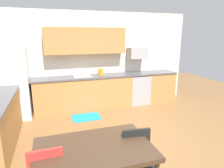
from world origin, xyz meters
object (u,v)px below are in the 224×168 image
(dining_table, at_px, (94,152))
(oven_range, at_px, (138,88))
(chair_near_table, at_px, (138,157))
(microwave, at_px, (137,53))
(kettle, at_px, (101,72))
(refrigerator, at_px, (13,84))

(dining_table, bearing_deg, oven_range, 57.12)
(oven_range, xyz_separation_m, chair_near_table, (-1.51, -3.27, 0.05))
(microwave, relative_size, kettle, 2.70)
(refrigerator, relative_size, oven_range, 1.94)
(microwave, xyz_separation_m, dining_table, (-2.09, -3.34, -0.84))
(refrigerator, distance_m, microwave, 3.49)
(oven_range, distance_m, kettle, 1.28)
(microwave, distance_m, kettle, 1.26)
(oven_range, xyz_separation_m, dining_table, (-2.09, -3.24, 0.23))
(kettle, bearing_deg, refrigerator, -176.73)
(refrigerator, bearing_deg, oven_range, 1.34)
(refrigerator, height_order, microwave, refrigerator)
(oven_range, distance_m, microwave, 1.08)
(oven_range, relative_size, dining_table, 0.65)
(oven_range, relative_size, microwave, 1.69)
(chair_near_table, xyz_separation_m, kettle, (0.36, 3.32, 0.52))
(refrigerator, relative_size, dining_table, 1.26)
(refrigerator, bearing_deg, kettle, 3.27)
(dining_table, bearing_deg, chair_near_table, -2.74)
(oven_range, distance_m, dining_table, 3.86)
(chair_near_table, bearing_deg, refrigerator, 120.94)
(refrigerator, height_order, kettle, refrigerator)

